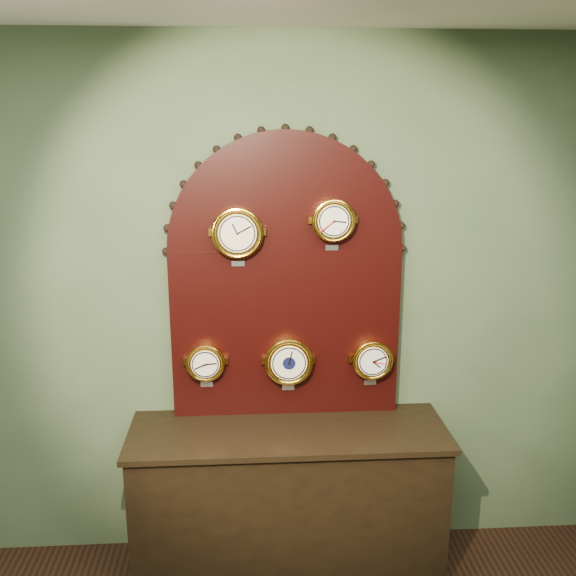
{
  "coord_description": "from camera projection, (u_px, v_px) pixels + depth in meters",
  "views": [
    {
      "loc": [
        -0.2,
        -0.78,
        2.39
      ],
      "look_at": [
        0.0,
        2.25,
        1.58
      ],
      "focal_mm": 40.28,
      "sensor_mm": 36.0,
      "label": 1
    }
  ],
  "objects": [
    {
      "name": "barometer",
      "position": [
        289.0,
        361.0,
        3.39
      ],
      "size": [
        0.26,
        0.08,
        0.31
      ],
      "color": "gold",
      "rests_on": "display_board"
    },
    {
      "name": "shop_counter",
      "position": [
        288.0,
        503.0,
        3.43
      ],
      "size": [
        1.6,
        0.5,
        0.8
      ],
      "primitive_type": "cube",
      "color": "black",
      "rests_on": "ground_plane"
    },
    {
      "name": "tide_clock",
      "position": [
        372.0,
        359.0,
        3.42
      ],
      "size": [
        0.22,
        0.08,
        0.27
      ],
      "color": "gold",
      "rests_on": "display_board"
    },
    {
      "name": "roman_clock",
      "position": [
        237.0,
        233.0,
        3.19
      ],
      "size": [
        0.26,
        0.08,
        0.31
      ],
      "color": "gold",
      "rests_on": "display_board"
    },
    {
      "name": "arabic_clock",
      "position": [
        333.0,
        220.0,
        3.21
      ],
      "size": [
        0.22,
        0.08,
        0.27
      ],
      "color": "gold",
      "rests_on": "display_board"
    },
    {
      "name": "hygrometer",
      "position": [
        206.0,
        362.0,
        3.36
      ],
      "size": [
        0.2,
        0.08,
        0.25
      ],
      "color": "gold",
      "rests_on": "display_board"
    },
    {
      "name": "display_board",
      "position": [
        286.0,
        269.0,
        3.33
      ],
      "size": [
        1.26,
        0.06,
        1.53
      ],
      "color": "black",
      "rests_on": "shop_counter"
    },
    {
      "name": "wall_back",
      "position": [
        285.0,
        309.0,
        3.43
      ],
      "size": [
        4.0,
        0.0,
        4.0
      ],
      "primitive_type": "plane",
      "rotation": [
        1.57,
        0.0,
        0.0
      ],
      "color": "#43583C",
      "rests_on": "ground"
    }
  ]
}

